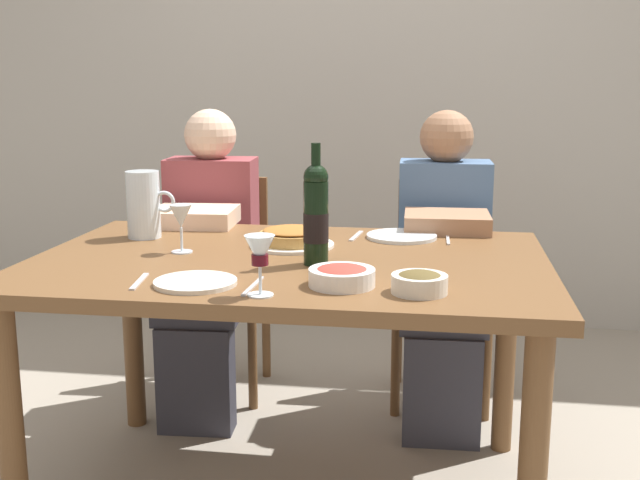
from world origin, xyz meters
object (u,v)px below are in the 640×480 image
dining_table (289,288)px  dinner_plate_left_setting (402,236)px  salad_bowl (342,275)px  dinner_plate_right_setting (195,282)px  olive_bowl (419,282)px  chair_right (441,276)px  baked_tart (292,238)px  diner_left (207,254)px  wine_bottle (316,214)px  chair_left (221,270)px  diner_right (444,260)px  wine_glass_left_diner (260,253)px  wine_glass_right_diner (181,218)px  water_pitcher (144,208)px

dining_table → dinner_plate_left_setting: dinner_plate_left_setting is taller
salad_bowl → dinner_plate_right_setting: salad_bowl is taller
olive_bowl → chair_right: 1.26m
baked_tart → chair_right: chair_right is taller
baked_tart → diner_left: (-0.42, 0.47, -0.17)m
wine_bottle → chair_left: (-0.55, 0.93, -0.41)m
diner_left → salad_bowl: bearing=121.1°
diner_left → diner_right: (0.90, 0.04, 0.00)m
wine_glass_left_diner → diner_right: diner_right is taller
olive_bowl → wine_glass_left_diner: size_ratio=0.93×
salad_bowl → wine_glass_right_diner: 0.62m
chair_left → salad_bowl: bearing=115.7°
wine_glass_left_diner → dinner_plate_left_setting: wine_glass_left_diner is taller
water_pitcher → salad_bowl: bearing=-35.4°
dining_table → wine_glass_right_diner: size_ratio=10.30×
olive_bowl → chair_left: chair_left is taller
baked_tart → wine_glass_right_diner: 0.35m
baked_tart → wine_bottle: bearing=-63.9°
wine_glass_right_diner → chair_left: 0.93m
baked_tart → wine_glass_right_diner: wine_glass_right_diner is taller
dinner_plate_left_setting → chair_right: chair_right is taller
olive_bowl → dinner_plate_left_setting: olive_bowl is taller
wine_glass_left_diner → wine_bottle: bearing=76.5°
wine_glass_left_diner → water_pitcher: bearing=130.4°
wine_bottle → water_pitcher: wine_bottle is taller
baked_tart → olive_bowl: bearing=-49.9°
olive_bowl → diner_left: diner_left is taller
dining_table → wine_bottle: size_ratio=4.39×
wine_bottle → diner_left: bearing=127.5°
dining_table → chair_left: size_ratio=1.72×
water_pitcher → dining_table: bearing=-22.8°
olive_bowl → chair_right: (0.06, 1.22, -0.29)m
chair_left → diner_left: (0.01, -0.24, 0.12)m
olive_bowl → dinner_plate_left_setting: bearing=96.6°
water_pitcher → olive_bowl: size_ratio=1.58×
water_pitcher → olive_bowl: 1.07m
wine_bottle → diner_right: diner_right is taller
dinner_plate_right_setting → wine_glass_right_diner: bearing=113.6°
olive_bowl → water_pitcher: bearing=149.1°
dinner_plate_left_setting → dinner_plate_right_setting: size_ratio=1.08×
diner_left → olive_bowl: bearing=127.5°
salad_bowl → dinner_plate_right_setting: bearing=-173.2°
baked_tart → chair_left: 0.88m
diner_right → dinner_plate_left_setting: bearing=64.6°
diner_left → chair_right: diner_left is taller
wine_bottle → dinner_plate_right_setting: size_ratio=1.61×
chair_left → wine_glass_right_diner: bearing=94.7°
chair_right → wine_glass_right_diner: bearing=46.7°
dining_table → chair_left: 0.99m
baked_tart → salad_bowl: baked_tart is taller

